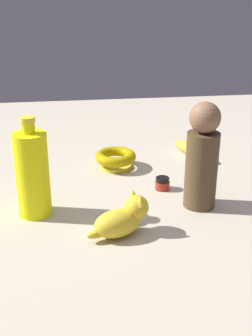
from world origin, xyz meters
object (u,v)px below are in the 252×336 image
(nail_polish_jar, at_px, (162,183))
(person_figure_adult, at_px, (202,157))
(bottle_tall, at_px, (32,173))
(cat_figurine, at_px, (123,218))
(bowl, at_px, (116,158))
(banana, at_px, (193,150))

(nail_polish_jar, distance_m, person_figure_adult, 0.16)
(nail_polish_jar, height_order, person_figure_adult, person_figure_adult)
(person_figure_adult, bearing_deg, bottle_tall, 87.97)
(nail_polish_jar, height_order, bottle_tall, bottle_tall)
(cat_figurine, xyz_separation_m, bowl, (0.37, -0.03, -0.01))
(banana, distance_m, person_figure_adult, 0.35)
(nail_polish_jar, height_order, cat_figurine, cat_figurine)
(nail_polish_jar, distance_m, bottle_tall, 0.34)
(nail_polish_jar, height_order, bowl, bowl)
(bottle_tall, height_order, bowl, bottle_tall)
(bottle_tall, relative_size, bowl, 1.94)
(bottle_tall, height_order, cat_figurine, bottle_tall)
(bowl, bearing_deg, banana, -75.70)
(person_figure_adult, height_order, cat_figurine, person_figure_adult)
(person_figure_adult, relative_size, bowl, 2.13)
(nail_polish_jar, bearing_deg, person_figure_adult, -146.37)
(banana, distance_m, cat_figurine, 0.51)
(bottle_tall, distance_m, bowl, 0.34)
(person_figure_adult, bearing_deg, bowl, 33.05)
(bottle_tall, bearing_deg, bowl, -41.03)
(cat_figurine, height_order, bowl, cat_figurine)
(bottle_tall, distance_m, cat_figurine, 0.23)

